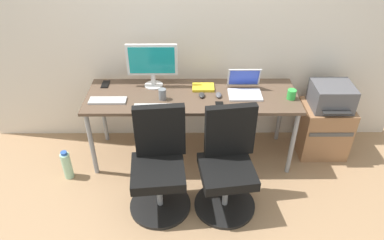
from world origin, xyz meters
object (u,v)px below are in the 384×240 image
at_px(office_chair_left, 159,166).
at_px(coffee_mug, 292,94).
at_px(office_chair_right, 227,166).
at_px(side_cabinet, 323,129).
at_px(water_bottle_on_floor, 67,165).
at_px(desktop_monitor, 152,63).
at_px(printer, 332,96).
at_px(open_laptop, 245,88).

xyz_separation_m(office_chair_left, coffee_mug, (1.20, 0.57, 0.35)).
relative_size(office_chair_right, side_cabinet, 1.70).
distance_m(water_bottle_on_floor, desktop_monitor, 1.28).
bearing_deg(office_chair_right, desktop_monitor, 128.98).
distance_m(water_bottle_on_floor, coffee_mug, 2.23).
relative_size(printer, water_bottle_on_floor, 1.29).
relative_size(side_cabinet, open_laptop, 1.79).
height_order(office_chair_left, coffee_mug, office_chair_left).
distance_m(desktop_monitor, coffee_mug, 1.33).
bearing_deg(printer, side_cabinet, 90.00).
xyz_separation_m(office_chair_left, open_laptop, (0.78, 0.69, 0.36)).
bearing_deg(office_chair_left, open_laptop, 41.55).
height_order(office_chair_left, printer, office_chair_left).
bearing_deg(desktop_monitor, open_laptop, -9.11).
bearing_deg(water_bottle_on_floor, open_laptop, 12.19).
distance_m(office_chair_left, side_cabinet, 1.79).
relative_size(side_cabinet, coffee_mug, 6.02).
distance_m(office_chair_left, printer, 1.81).
height_order(side_cabinet, printer, printer).
bearing_deg(water_bottle_on_floor, side_cabinet, 8.75).
xyz_separation_m(office_chair_right, coffee_mug, (0.62, 0.58, 0.35)).
bearing_deg(printer, water_bottle_on_floor, -171.27).
bearing_deg(desktop_monitor, coffee_mug, -11.16).
xyz_separation_m(water_bottle_on_floor, coffee_mug, (2.12, 0.25, 0.63)).
relative_size(office_chair_left, printer, 2.35).
bearing_deg(office_chair_right, coffee_mug, 42.76).
bearing_deg(water_bottle_on_floor, printer, 8.73).
distance_m(desktop_monitor, open_laptop, 0.91).
xyz_separation_m(office_chair_right, side_cabinet, (1.06, 0.72, -0.15)).
xyz_separation_m(printer, desktop_monitor, (-1.74, 0.11, 0.31)).
xyz_separation_m(desktop_monitor, open_laptop, (0.87, -0.14, -0.20)).
distance_m(office_chair_left, open_laptop, 1.10).
distance_m(side_cabinet, open_laptop, 1.00).
height_order(printer, open_laptop, open_laptop).
xyz_separation_m(printer, open_laptop, (-0.86, -0.03, 0.11)).
height_order(printer, desktop_monitor, desktop_monitor).
xyz_separation_m(office_chair_left, printer, (1.64, 0.72, 0.25)).
xyz_separation_m(office_chair_left, water_bottle_on_floor, (-0.92, 0.32, -0.28)).
distance_m(office_chair_left, water_bottle_on_floor, 1.02).
distance_m(office_chair_left, office_chair_right, 0.58).
bearing_deg(printer, coffee_mug, -162.27).
height_order(desktop_monitor, open_laptop, desktop_monitor).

